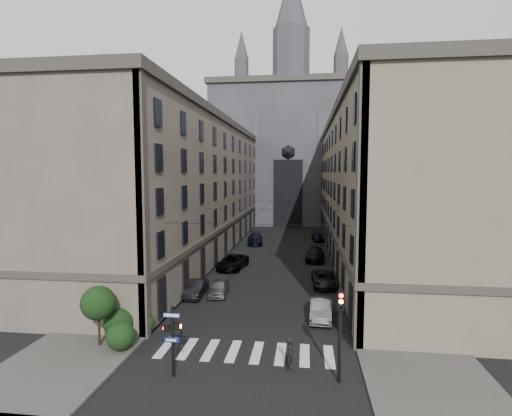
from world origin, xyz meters
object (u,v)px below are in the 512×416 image
at_px(car_left_near, 219,287).
at_px(car_left_far, 255,239).
at_px(pedestrian_signal_left, 173,336).
at_px(traffic_light_right, 340,324).
at_px(gothic_tower, 290,145).
at_px(car_left_midnear, 196,289).
at_px(car_left_midfar, 232,262).
at_px(car_right_far, 318,237).
at_px(pedestrian, 290,354).
at_px(car_right_near, 321,309).
at_px(car_right_midfar, 315,254).
at_px(car_right_midnear, 325,279).

relative_size(car_left_near, car_left_far, 0.72).
height_order(pedestrian_signal_left, traffic_light_right, traffic_light_right).
bearing_deg(car_left_near, car_left_far, 86.26).
height_order(gothic_tower, car_left_midnear, gothic_tower).
bearing_deg(car_left_midfar, car_right_far, 70.71).
relative_size(gothic_tower, pedestrian, 30.32).
distance_m(car_left_midfar, car_left_far, 16.54).
height_order(gothic_tower, traffic_light_right, gothic_tower).
xyz_separation_m(pedestrian_signal_left, traffic_light_right, (9.11, 0.42, 0.97)).
relative_size(pedestrian_signal_left, car_left_midnear, 0.93).
height_order(traffic_light_right, car_left_midfar, traffic_light_right).
distance_m(car_left_midfar, pedestrian, 24.69).
xyz_separation_m(car_right_near, car_right_midfar, (0.02, 20.79, 0.05)).
xyz_separation_m(car_right_midnear, car_right_far, (0.06, 26.37, -0.02)).
bearing_deg(car_right_far, traffic_light_right, -97.93).
height_order(car_right_midnear, car_right_far, car_right_midnear).
bearing_deg(car_right_far, car_right_near, -98.99).
bearing_deg(car_right_midfar, car_left_near, -115.15).
bearing_deg(pedestrian, car_right_midnear, -4.81).
bearing_deg(traffic_light_right, car_left_near, 124.12).
bearing_deg(pedestrian_signal_left, car_left_far, 90.95).
xyz_separation_m(pedestrian_signal_left, car_right_midfar, (8.50, 30.67, -1.52)).
distance_m(car_left_near, car_right_near, 10.45).
xyz_separation_m(car_left_midnear, car_left_midfar, (1.41, 10.74, 0.10)).
relative_size(traffic_light_right, pedestrian, 2.72).
relative_size(traffic_light_right, car_left_near, 1.27).
bearing_deg(car_left_midfar, pedestrian_signal_left, -79.19).
bearing_deg(pedestrian_signal_left, car_right_far, 78.51).
relative_size(gothic_tower, traffic_light_right, 11.15).
distance_m(car_right_midnear, car_right_far, 26.37).
xyz_separation_m(car_left_near, pedestrian, (7.12, -13.39, 0.26)).
bearing_deg(traffic_light_right, pedestrian, 158.10).
xyz_separation_m(gothic_tower, car_right_midnear, (5.66, -54.38, -17.07)).
bearing_deg(pedestrian, car_left_near, 32.07).
distance_m(traffic_light_right, pedestrian, 3.72).
bearing_deg(car_right_far, car_left_near, -115.77).
xyz_separation_m(gothic_tower, car_left_far, (-4.20, -31.97, -16.97)).
bearing_deg(car_left_near, traffic_light_right, -59.62).
height_order(gothic_tower, car_left_midfar, gothic_tower).
distance_m(car_left_midnear, car_right_midfar, 19.91).
distance_m(car_left_near, car_left_far, 26.60).
relative_size(car_right_far, pedestrian, 2.17).
height_order(pedestrian_signal_left, car_left_near, pedestrian_signal_left).
bearing_deg(car_right_far, gothic_tower, 93.77).
bearing_deg(car_left_midfar, pedestrian, -63.93).
bearing_deg(car_left_near, car_right_far, 68.27).
height_order(pedestrian_signal_left, car_left_midnear, pedestrian_signal_left).
height_order(car_right_midnear, pedestrian, pedestrian).
xyz_separation_m(car_left_midnear, car_right_far, (11.92, 31.24, -0.00)).
bearing_deg(pedestrian_signal_left, car_left_midfar, 92.93).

